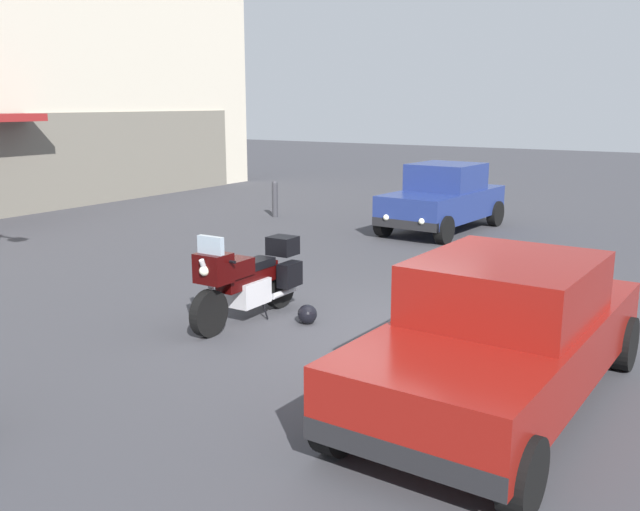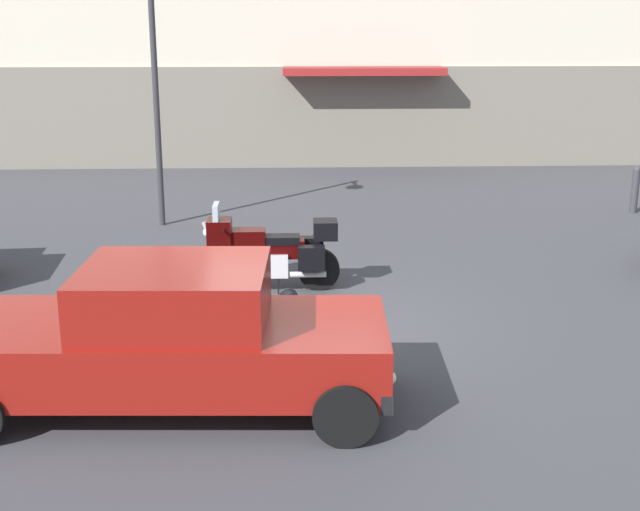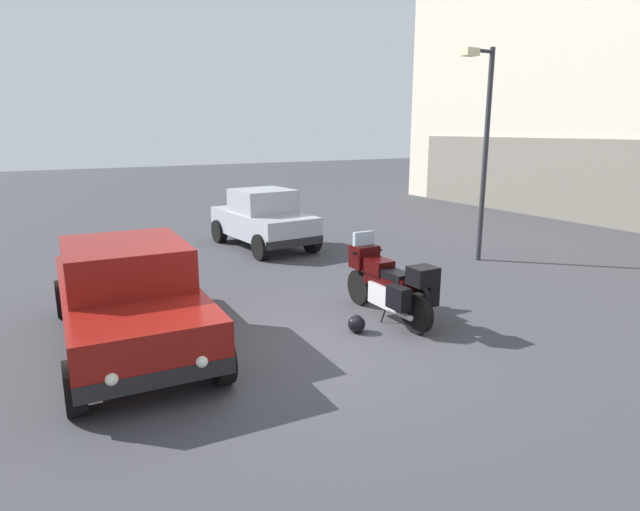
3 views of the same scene
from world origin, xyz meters
TOP-DOWN VIEW (x-y plane):
  - ground_plane at (0.00, 0.00)m, footprint 80.00×80.00m
  - motorcycle at (-0.45, 1.77)m, footprint 2.26×0.76m
  - helmet at (-0.16, 0.95)m, footprint 0.28×0.28m
  - car_sedan_far at (-1.38, -2.23)m, footprint 4.63×2.08m
  - car_compact_side at (-6.60, 2.17)m, footprint 3.56×1.94m
  - streetlamp_curbside at (-2.70, 6.02)m, footprint 0.28×0.94m

SIDE VIEW (x-z plane):
  - ground_plane at x=0.00m, z-range 0.00..0.00m
  - helmet at x=-0.16m, z-range 0.00..0.28m
  - motorcycle at x=-0.45m, z-range -0.06..1.30m
  - car_compact_side at x=-6.60m, z-range -0.01..1.55m
  - car_sedan_far at x=-1.38m, z-range 0.00..1.56m
  - streetlamp_curbside at x=-2.70m, z-range 0.52..5.42m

